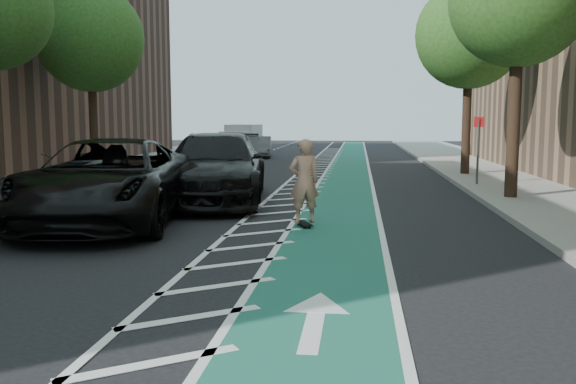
# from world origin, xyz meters

# --- Properties ---
(ground) EXTENTS (120.00, 120.00, 0.00)m
(ground) POSITION_xyz_m (0.00, 0.00, 0.00)
(ground) COLOR black
(ground) RESTS_ON ground
(bike_lane) EXTENTS (2.00, 90.00, 0.01)m
(bike_lane) POSITION_xyz_m (3.00, 10.00, 0.01)
(bike_lane) COLOR #18563A
(bike_lane) RESTS_ON ground
(buffer_strip) EXTENTS (1.40, 90.00, 0.01)m
(buffer_strip) POSITION_xyz_m (1.50, 10.00, 0.01)
(buffer_strip) COLOR silver
(buffer_strip) RESTS_ON ground
(sidewalk_right) EXTENTS (5.00, 90.00, 0.15)m
(sidewalk_right) POSITION_xyz_m (9.50, 10.00, 0.07)
(sidewalk_right) COLOR gray
(sidewalk_right) RESTS_ON ground
(curb_right) EXTENTS (0.12, 90.00, 0.16)m
(curb_right) POSITION_xyz_m (7.05, 10.00, 0.08)
(curb_right) COLOR gray
(curb_right) RESTS_ON ground
(curb_left) EXTENTS (0.12, 90.00, 0.16)m
(curb_left) POSITION_xyz_m (-7.05, 10.00, 0.08)
(curb_left) COLOR gray
(curb_left) RESTS_ON ground
(tree_r_d) EXTENTS (4.20, 4.20, 7.90)m
(tree_r_d) POSITION_xyz_m (7.90, 16.00, 5.77)
(tree_r_d) COLOR #382619
(tree_r_d) RESTS_ON ground
(tree_l_d) EXTENTS (4.20, 4.20, 7.90)m
(tree_l_d) POSITION_xyz_m (-7.90, 16.00, 5.77)
(tree_l_d) COLOR #382619
(tree_l_d) RESTS_ON ground
(sign_post) EXTENTS (0.35, 0.08, 2.47)m
(sign_post) POSITION_xyz_m (7.60, 12.00, 1.35)
(sign_post) COLOR #4C4C4C
(sign_post) RESTS_ON ground
(skateboard) EXTENTS (0.43, 0.73, 0.10)m
(skateboard) POSITION_xyz_m (2.30, 3.65, 0.08)
(skateboard) COLOR black
(skateboard) RESTS_ON ground
(skateboarder) EXTENTS (0.79, 0.66, 1.87)m
(skateboarder) POSITION_xyz_m (2.30, 3.65, 1.03)
(skateboarder) COLOR tan
(skateboarder) RESTS_ON skateboard
(suv_near) EXTENTS (4.06, 7.34, 1.94)m
(suv_near) POSITION_xyz_m (-2.20, 3.64, 0.97)
(suv_near) COLOR black
(suv_near) RESTS_ON ground
(suv_far) EXTENTS (3.65, 7.16, 1.99)m
(suv_far) POSITION_xyz_m (-0.63, 7.50, 0.99)
(suv_far) COLOR black
(suv_far) RESTS_ON ground
(car_silver) EXTENTS (2.19, 4.59, 1.51)m
(car_silver) POSITION_xyz_m (-4.85, 22.20, 0.76)
(car_silver) COLOR #AAAAB0
(car_silver) RESTS_ON ground
(car_grey) EXTENTS (1.90, 4.18, 1.33)m
(car_grey) POSITION_xyz_m (-2.72, 28.28, 0.67)
(car_grey) COLOR #5C5C61
(car_grey) RESTS_ON ground
(box_truck) EXTENTS (2.62, 4.99, 1.99)m
(box_truck) POSITION_xyz_m (-5.60, 37.19, 0.92)
(box_truck) COLOR silver
(box_truck) RESTS_ON ground
(barrel_a) EXTENTS (0.65, 0.65, 0.89)m
(barrel_a) POSITION_xyz_m (-2.81, 9.00, 0.42)
(barrel_a) COLOR #FF4D0D
(barrel_a) RESTS_ON ground
(barrel_b) EXTENTS (0.59, 0.59, 0.81)m
(barrel_b) POSITION_xyz_m (-1.80, 9.96, 0.38)
(barrel_b) COLOR #E25E0B
(barrel_b) RESTS_ON ground
(barrel_c) EXTENTS (0.61, 0.61, 0.84)m
(barrel_c) POSITION_xyz_m (-2.40, 14.50, 0.39)
(barrel_c) COLOR #F2570C
(barrel_c) RESTS_ON ground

